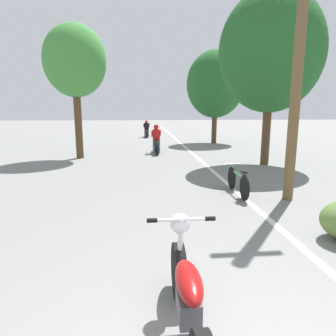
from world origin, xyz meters
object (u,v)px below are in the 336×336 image
roadside_tree_right_near (271,52)px  roadside_tree_left (75,62)px  motorcycle_foreground (188,296)px  motorcycle_rider_far (147,131)px  roadside_tree_right_far (215,84)px  motorcycle_rider_lead (156,142)px  utility_pole (299,53)px  bicycle_parked (238,182)px

roadside_tree_right_near → roadside_tree_left: bearing=163.3°
motorcycle_foreground → motorcycle_rider_far: 21.28m
roadside_tree_right_far → motorcycle_rider_lead: size_ratio=2.86×
motorcycle_rider_far → roadside_tree_right_near: bearing=-70.2°
roadside_tree_right_far → roadside_tree_left: (-7.46, -5.40, 0.46)m
roadside_tree_right_near → roadside_tree_right_far: roadside_tree_right_near is taller
roadside_tree_right_far → roadside_tree_left: bearing=-144.1°
motorcycle_rider_far → roadside_tree_right_far: bearing=-47.6°
utility_pole → motorcycle_rider_far: utility_pole is taller
roadside_tree_right_far → utility_pole: bearing=-95.2°
motorcycle_rider_far → bicycle_parked: motorcycle_rider_far is taller
roadside_tree_left → motorcycle_rider_far: roadside_tree_left is taller
bicycle_parked → roadside_tree_left: bearing=129.3°
utility_pole → motorcycle_foreground: utility_pole is taller
roadside_tree_right_near → motorcycle_rider_lead: size_ratio=3.22×
roadside_tree_right_far → motorcycle_foreground: roadside_tree_right_far is taller
motorcycle_rider_lead → bicycle_parked: (1.72, -7.62, -0.21)m
motorcycle_foreground → motorcycle_rider_far: bearing=90.0°
motorcycle_foreground → bicycle_parked: (2.04, 4.80, -0.11)m
motorcycle_rider_lead → motorcycle_rider_far: 8.87m
roadside_tree_right_near → motorcycle_rider_far: size_ratio=3.11×
utility_pole → motorcycle_foreground: bearing=-126.2°
motorcycle_foreground → motorcycle_rider_far: motorcycle_rider_far is taller
utility_pole → motorcycle_rider_lead: utility_pole is taller
roadside_tree_left → motorcycle_rider_far: 11.20m
utility_pole → roadside_tree_right_near: size_ratio=1.01×
roadside_tree_right_near → roadside_tree_right_far: size_ratio=1.13×
roadside_tree_right_far → motorcycle_rider_lead: bearing=-133.4°
utility_pole → roadside_tree_right_near: bearing=74.0°
roadside_tree_right_near → motorcycle_rider_far: 13.70m
roadside_tree_right_near → motorcycle_rider_far: (-4.47, 12.39, -3.77)m
motorcycle_rider_lead → motorcycle_rider_far: motorcycle_rider_lead is taller
motorcycle_foreground → motorcycle_rider_lead: 12.42m
roadside_tree_right_near → roadside_tree_right_far: bearing=91.5°
utility_pole → motorcycle_foreground: size_ratio=3.17×
roadside_tree_right_far → bicycle_parked: roadside_tree_right_far is taller
roadside_tree_right_far → motorcycle_foreground: bearing=-104.4°
roadside_tree_right_far → roadside_tree_left: size_ratio=1.01×
roadside_tree_left → roadside_tree_right_far: bearing=35.9°
roadside_tree_right_far → bicycle_parked: 12.46m
utility_pole → roadside_tree_right_near: (1.32, 4.60, 0.87)m
bicycle_parked → roadside_tree_right_near: bearing=59.4°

